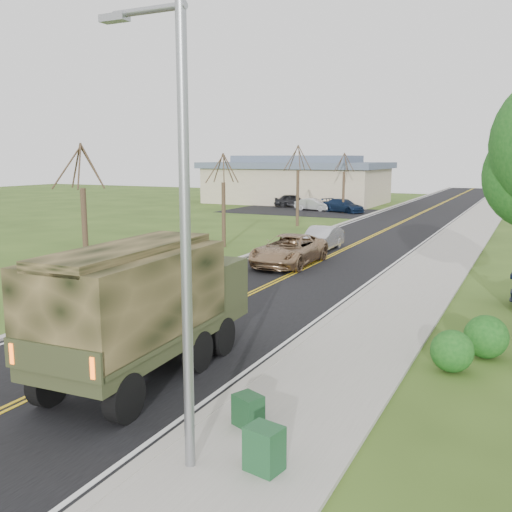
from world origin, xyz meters
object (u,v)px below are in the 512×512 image
Objects in this scene: suv_champagne at (289,250)px; utility_box_far at (248,410)px; utility_box_near at (264,448)px; military_truck at (145,300)px; sedan_silver at (321,239)px.

suv_champagne reaches higher than utility_box_far.
suv_champagne reaches higher than utility_box_near.
military_truck is 1.64× the size of sedan_silver.
sedan_silver reaches higher than utility_box_far.
utility_box_near reaches higher than utility_box_far.
suv_champagne is at bearing 122.71° from utility_box_near.
utility_box_near is 1.70m from utility_box_far.
military_truck is 15.79m from suv_champagne.
military_truck is 20.86m from sedan_silver.
sedan_silver is (-0.08, 5.13, -0.07)m from suv_champagne.
military_truck is 8.80× the size of utility_box_near.
military_truck reaches higher than utility_box_far.
sedan_silver is 23.00m from utility_box_far.
utility_box_near is at bearing -34.20° from military_truck.
suv_champagne is (-2.67, 15.51, -1.20)m from military_truck.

